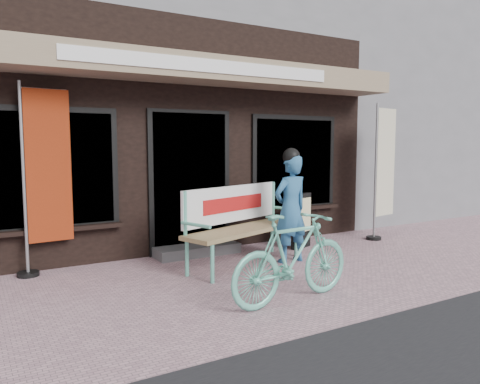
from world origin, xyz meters
TOP-DOWN VIEW (x-y plane):
  - ground at (0.00, 0.00)m, footprint 70.00×70.00m
  - storefront at (0.00, 4.96)m, footprint 7.00×6.77m
  - neighbor_right_near at (8.50, 5.50)m, footprint 10.00×7.00m
  - bench at (0.29, 0.94)m, footprint 2.08×1.13m
  - person at (0.97, 0.69)m, footprint 0.59×0.42m
  - bicycle at (-0.02, -0.69)m, footprint 1.64×0.60m
  - nobori_red at (-2.11, 1.81)m, footprint 0.73×0.29m
  - nobori_cream at (3.41, 1.24)m, footprint 0.71×0.30m
  - menu_stand at (1.66, 1.32)m, footprint 0.45×0.22m

SIDE VIEW (x-z plane):
  - ground at x=0.00m, z-range 0.00..0.00m
  - menu_stand at x=1.66m, z-range 0.01..0.90m
  - bicycle at x=-0.02m, z-range 0.00..0.96m
  - bench at x=0.29m, z-range 0.10..1.19m
  - person at x=0.97m, z-range -0.01..1.62m
  - nobori_cream at x=3.41m, z-range 0.04..2.42m
  - nobori_red at x=-2.11m, z-range 0.04..2.50m
  - neighbor_right_near at x=8.50m, z-range 0.00..5.60m
  - storefront at x=0.00m, z-range -0.01..5.99m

